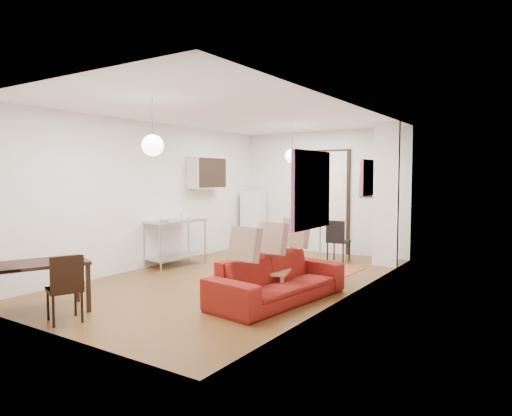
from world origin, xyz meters
The scene contains 27 objects.
floor centered at (0.00, 0.00, 0.00)m, with size 7.00×7.00×0.00m, color brown.
ceiling centered at (0.00, 0.00, 2.90)m, with size 4.20×7.00×0.02m, color white.
wall_back centered at (0.00, 3.50, 1.45)m, with size 4.20×0.02×2.90m, color silver.
wall_front centered at (0.00, -3.50, 1.45)m, with size 4.20×0.02×2.90m, color silver.
wall_left centered at (-2.10, 0.00, 1.45)m, with size 0.02×7.00×2.90m, color silver.
wall_right centered at (2.10, 0.00, 1.45)m, with size 0.02×7.00×2.90m, color silver.
double_doors centered at (0.00, 3.46, 1.20)m, with size 1.44×0.06×2.50m, color white.
stub_partition centered at (1.85, 2.55, 1.45)m, with size 0.50×0.10×2.90m, color silver.
wall_cabinet centered at (-1.92, 1.50, 1.90)m, with size 0.35×1.00×0.70m, color silver.
painting_popart centered at (2.08, -1.25, 1.65)m, with size 0.05×1.00×1.00m, color red.
painting_abstract centered at (2.08, 0.80, 1.80)m, with size 0.05×0.50×0.60m, color beige.
poster_back centered at (1.15, 3.47, 1.60)m, with size 0.40×0.03×0.50m, color red.
print_left centered at (-2.07, 2.00, 1.95)m, with size 0.03×0.44×0.54m, color #9E6041.
pendant_back centered at (0.00, 2.00, 2.25)m, with size 0.30×0.30×0.80m.
pendant_front centered at (0.00, -2.00, 2.25)m, with size 0.30×0.30×0.80m.
kilim_rug centered at (0.87, 0.47, 0.00)m, with size 1.32×3.52×0.01m, color #B2462C.
sofa centered at (1.36, -0.87, 0.33)m, with size 0.89×2.27×0.66m, color maroon.
coffee_table centered at (0.95, -0.75, 0.35)m, with size 1.01×0.76×0.40m.
potted_plant centered at (1.05, -0.75, 0.59)m, with size 0.30×0.35×0.39m, color #3E7233.
kitchen_counter centered at (-1.75, 0.28, 0.61)m, with size 0.78×1.30×0.94m.
bowl centered at (-1.75, -0.02, 0.97)m, with size 0.22×0.22×0.05m, color silver.
soap_bottle centered at (-1.75, 0.53, 1.04)m, with size 0.09×0.09×0.19m, color teal.
fridge centered at (-1.75, 3.15, 0.72)m, with size 0.51×0.51×1.45m, color white.
dining_table centered at (-1.00, -3.15, 0.61)m, with size 1.13×1.42×0.69m.
dining_chair_near centered at (-0.40, -3.07, 0.49)m, with size 0.53×0.63×0.86m.
dining_chair_far centered at (-0.40, -3.07, 0.49)m, with size 0.53×0.63×0.86m.
black_side_chair centered at (0.87, 2.57, 0.52)m, with size 0.41×0.41×0.90m.
Camera 1 is at (4.69, -6.52, 1.82)m, focal length 32.00 mm.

